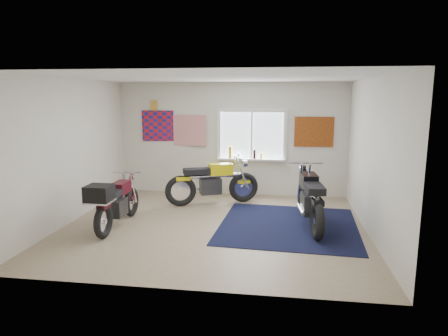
# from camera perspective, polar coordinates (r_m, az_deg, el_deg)

# --- Properties ---
(ground) EXTENTS (5.50, 5.50, 0.00)m
(ground) POSITION_cam_1_polar(r_m,az_deg,el_deg) (7.51, -1.42, -8.25)
(ground) COLOR #9E896B
(ground) RESTS_ON ground
(room_shell) EXTENTS (5.50, 5.50, 5.50)m
(room_shell) POSITION_cam_1_polar(r_m,az_deg,el_deg) (7.15, -1.48, 4.30)
(room_shell) COLOR white
(room_shell) RESTS_ON ground
(navy_rug) EXTENTS (2.65, 2.74, 0.01)m
(navy_rug) POSITION_cam_1_polar(r_m,az_deg,el_deg) (7.61, 9.15, -8.08)
(navy_rug) COLOR black
(navy_rug) RESTS_ON ground
(window_assembly) EXTENTS (1.66, 0.17, 1.26)m
(window_assembly) POSITION_cam_1_polar(r_m,az_deg,el_deg) (9.56, 3.97, 4.20)
(window_assembly) COLOR white
(window_assembly) RESTS_ON room_shell
(oil_bottles) EXTENTS (0.81, 0.07, 0.28)m
(oil_bottles) POSITION_cam_1_polar(r_m,az_deg,el_deg) (9.56, 2.58, 2.05)
(oil_bottles) COLOR #916915
(oil_bottles) RESTS_ON window_assembly
(flag_display) EXTENTS (1.60, 0.10, 1.17)m
(flag_display) POSITION_cam_1_polar(r_m,az_deg,el_deg) (9.98, -10.00, 8.82)
(flag_display) COLOR red
(flag_display) RESTS_ON room_shell
(triumph_poster) EXTENTS (0.90, 0.03, 0.70)m
(triumph_poster) POSITION_cam_1_polar(r_m,az_deg,el_deg) (9.56, 12.73, 5.06)
(triumph_poster) COLOR #A54C14
(triumph_poster) RESTS_ON room_shell
(yellow_triumph) EXTENTS (2.01, 0.98, 1.07)m
(yellow_triumph) POSITION_cam_1_polar(r_m,az_deg,el_deg) (8.85, -1.68, -2.19)
(yellow_triumph) COLOR black
(yellow_triumph) RESTS_ON ground
(black_chrome_bike) EXTENTS (0.66, 2.18, 1.12)m
(black_chrome_bike) POSITION_cam_1_polar(r_m,az_deg,el_deg) (7.56, 12.15, -4.49)
(black_chrome_bike) COLOR black
(black_chrome_bike) RESTS_ON navy_rug
(maroon_tourer) EXTENTS (0.57, 1.87, 0.95)m
(maroon_tourer) POSITION_cam_1_polar(r_m,az_deg,el_deg) (7.48, -15.38, -4.75)
(maroon_tourer) COLOR black
(maroon_tourer) RESTS_ON ground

